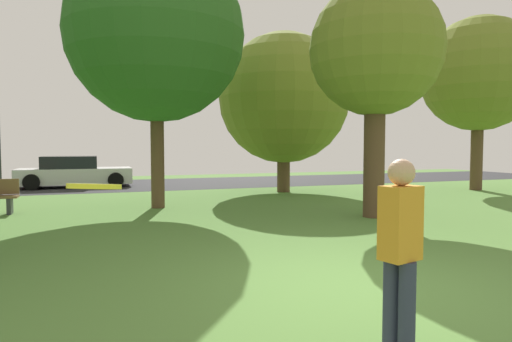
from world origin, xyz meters
TOP-DOWN VIEW (x-y plane):
  - ground_plane at (0.00, 0.00)m, footprint 44.00×44.00m
  - road_strip at (0.00, 16.00)m, footprint 44.00×6.40m
  - oak_tree_left at (11.16, 8.98)m, footprint 4.47×4.47m
  - oak_tree_center at (-1.46, 8.13)m, footprint 4.96×4.96m
  - maple_tree_near at (3.67, 10.98)m, footprint 4.93×4.93m
  - oak_tree_right at (3.34, 4.62)m, footprint 3.24×3.24m
  - person_catcher at (-0.79, -1.72)m, footprint 0.36×0.29m
  - frisbee_disc at (-3.17, -2.33)m, footprint 0.38×0.38m
  - parked_car_white at (-3.97, 15.80)m, footprint 4.57×2.02m

SIDE VIEW (x-z plane):
  - ground_plane at x=0.00m, z-range 0.00..0.00m
  - road_strip at x=0.00m, z-range 0.00..0.01m
  - parked_car_white at x=-3.97m, z-range -0.05..1.27m
  - person_catcher at x=-0.79m, z-range 0.09..1.75m
  - frisbee_disc at x=-3.17m, z-range 1.54..1.59m
  - maple_tree_near at x=3.67m, z-range 0.54..6.58m
  - oak_tree_right at x=3.34m, z-range 1.19..6.92m
  - oak_tree_left at x=11.16m, z-range 1.15..7.97m
  - oak_tree_center at x=-1.46m, z-range 1.20..8.59m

